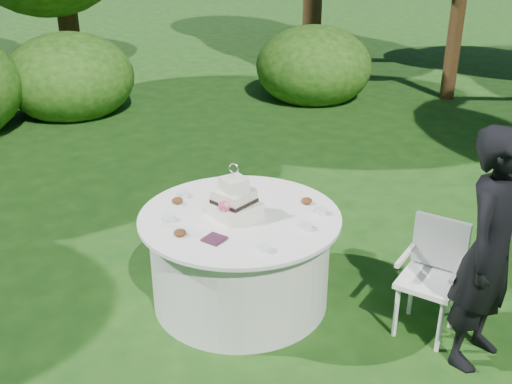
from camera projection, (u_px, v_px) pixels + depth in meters
ground at (241, 299)px, 4.90m from camera, size 80.00×80.00×0.00m
napkins at (214, 239)px, 4.22m from camera, size 0.14×0.14×0.02m
feather_plume at (183, 230)px, 4.34m from camera, size 0.48×0.07×0.01m
guest at (491, 251)px, 3.92m from camera, size 0.51×0.68×1.70m
table at (240, 258)px, 4.74m from camera, size 1.56×1.56×0.77m
cake at (234, 201)px, 4.54m from camera, size 0.41×0.41×0.43m
chair at (433, 268)px, 4.36m from camera, size 0.42×0.41×0.88m
votives at (246, 213)px, 4.58m from camera, size 1.21×0.90×0.04m
petal_cups at (223, 211)px, 4.60m from camera, size 0.95×1.06×0.05m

